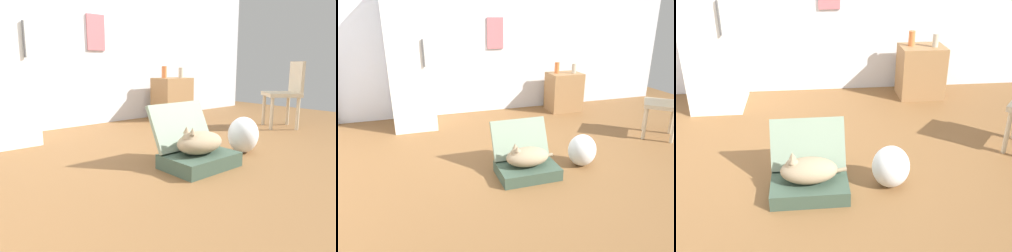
# 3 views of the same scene
# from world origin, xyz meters

# --- Properties ---
(ground_plane) EXTENTS (7.68, 7.68, 0.00)m
(ground_plane) POSITION_xyz_m (0.00, 0.00, 0.00)
(ground_plane) COLOR brown
(ground_plane) RESTS_ON ground
(wall_back) EXTENTS (6.40, 0.15, 2.60)m
(wall_back) POSITION_xyz_m (0.00, 2.26, 1.30)
(wall_back) COLOR silver
(wall_back) RESTS_ON ground
(suitcase_base) EXTENTS (0.60, 0.42, 0.12)m
(suitcase_base) POSITION_xyz_m (-0.27, -0.12, 0.06)
(suitcase_base) COLOR #384C3D
(suitcase_base) RESTS_ON ground
(suitcase_lid) EXTENTS (0.60, 0.22, 0.39)m
(suitcase_lid) POSITION_xyz_m (-0.27, 0.11, 0.32)
(suitcase_lid) COLOR gray
(suitcase_lid) RESTS_ON suitcase_base
(cat) EXTENTS (0.52, 0.28, 0.24)m
(cat) POSITION_xyz_m (-0.28, -0.12, 0.21)
(cat) COLOR #998466
(cat) RESTS_ON suitcase_base
(plastic_bag_white) EXTENTS (0.30, 0.28, 0.35)m
(plastic_bag_white) POSITION_xyz_m (0.38, -0.08, 0.17)
(plastic_bag_white) COLOR silver
(plastic_bag_white) RESTS_ON ground
(side_table) EXTENTS (0.54, 0.42, 0.64)m
(side_table) POSITION_xyz_m (1.15, 1.85, 0.32)
(side_table) COLOR olive
(side_table) RESTS_ON ground
(vase_tall) EXTENTS (0.08, 0.08, 0.18)m
(vase_tall) POSITION_xyz_m (1.02, 1.88, 0.72)
(vase_tall) COLOR #CC6B38
(vase_tall) RESTS_ON side_table
(vase_short) EXTENTS (0.07, 0.07, 0.16)m
(vase_short) POSITION_xyz_m (1.29, 1.80, 0.71)
(vase_short) COLOR #B7AD99
(vase_short) RESTS_ON side_table
(chair) EXTENTS (0.61, 0.61, 0.88)m
(chair) POSITION_xyz_m (1.84, 0.32, 0.49)
(chair) COLOR beige
(chair) RESTS_ON ground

